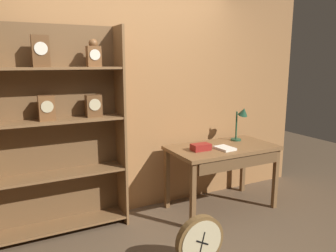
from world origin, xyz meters
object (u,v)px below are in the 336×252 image
Objects in this scene: bookshelf at (45,132)px; desk_lamp at (241,118)px; round_clock_large at (200,242)px; open_repair_manual at (225,148)px; workbench at (223,154)px; toolbox_small at (201,147)px.

bookshelf is 2.25m from desk_lamp.
desk_lamp reaches higher than round_clock_large.
round_clock_large is at bearing -141.32° from open_repair_manual.
open_repair_manual reaches higher than workbench.
open_repair_manual is at bearing -12.81° from bookshelf.
open_repair_manual is at bearing -150.03° from desk_lamp.
toolbox_small is 0.27m from open_repair_manual.
toolbox_small reaches higher than workbench.
open_repair_manual is (1.82, -0.41, -0.29)m from bookshelf.
desk_lamp is at bearing -4.32° from bookshelf.
workbench reaches higher than round_clock_large.
toolbox_small is 1.15m from round_clock_large.
toolbox_small is (-0.32, -0.01, 0.12)m from workbench.
desk_lamp is (2.24, -0.17, -0.02)m from bookshelf.
round_clock_large is (-0.86, -0.86, -0.42)m from workbench.
bookshelf reaches higher than toolbox_small.
round_clock_large is at bearing -49.26° from bookshelf.
round_clock_large is at bearing -140.57° from desk_lamp.
workbench is at bearing 1.73° from toolbox_small.
toolbox_small is 0.95× the size of open_repair_manual.
desk_lamp is at bearing 22.18° from workbench.
bookshelf is 1.67× the size of workbench.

